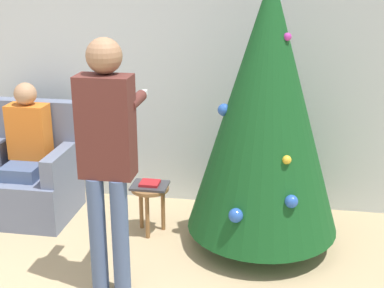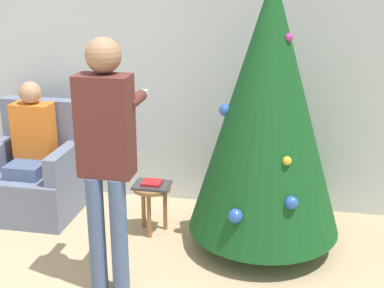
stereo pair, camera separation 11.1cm
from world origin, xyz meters
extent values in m
cube|color=silver|center=(0.00, 2.23, 1.35)|extent=(8.00, 0.06, 2.70)
cylinder|color=brown|center=(1.26, 1.45, 0.08)|extent=(0.10, 0.10, 0.16)
cone|color=#144C1E|center=(1.26, 1.45, 1.18)|extent=(1.23, 1.23, 2.04)
sphere|color=#B23399|center=(1.39, 1.37, 1.74)|extent=(0.06, 0.06, 0.06)
sphere|color=#2856B2|center=(1.09, 0.95, 0.49)|extent=(0.11, 0.11, 0.11)
sphere|color=gold|center=(1.43, 1.09, 0.89)|extent=(0.07, 0.07, 0.07)
sphere|color=#B23399|center=(1.58, 1.68, 0.94)|extent=(0.10, 0.10, 0.10)
sphere|color=#2856B2|center=(1.48, 1.01, 0.60)|extent=(0.10, 0.10, 0.10)
sphere|color=#2856B2|center=(0.94, 1.40, 1.16)|extent=(0.10, 0.10, 0.10)
cube|color=slate|center=(-0.87, 1.61, 0.21)|extent=(0.78, 0.72, 0.42)
cube|color=slate|center=(-0.87, 1.90, 0.73)|extent=(0.78, 0.14, 0.62)
cube|color=slate|center=(-0.54, 1.61, 0.55)|extent=(0.12, 0.65, 0.25)
cylinder|color=#475B84|center=(-0.97, 1.41, 0.21)|extent=(0.11, 0.11, 0.42)
cylinder|color=#475B84|center=(-0.77, 1.41, 0.21)|extent=(0.11, 0.11, 0.42)
cube|color=#475B84|center=(-0.87, 1.56, 0.48)|extent=(0.32, 0.40, 0.12)
cube|color=orange|center=(-0.87, 1.71, 0.79)|extent=(0.36, 0.20, 0.50)
sphere|color=tan|center=(-0.87, 1.71, 1.14)|extent=(0.20, 0.20, 0.20)
cylinder|color=#475B84|center=(0.16, 0.57, 0.44)|extent=(0.12, 0.12, 0.87)
cylinder|color=#475B84|center=(0.32, 0.57, 0.44)|extent=(0.12, 0.12, 0.87)
cube|color=#562823|center=(0.24, 0.63, 1.22)|extent=(0.36, 0.20, 0.69)
sphere|color=#936B4C|center=(0.24, 0.66, 1.68)|extent=(0.24, 0.24, 0.24)
cylinder|color=#562823|center=(0.08, 0.82, 1.36)|extent=(0.08, 0.30, 0.08)
cylinder|color=#562823|center=(0.39, 0.82, 1.36)|extent=(0.08, 0.30, 0.08)
cube|color=white|center=(0.39, 1.01, 1.36)|extent=(0.04, 0.14, 0.04)
cylinder|color=olive|center=(0.30, 1.49, 0.41)|extent=(0.33, 0.33, 0.03)
cylinder|color=olive|center=(0.30, 1.37, 0.20)|extent=(0.04, 0.04, 0.40)
cylinder|color=olive|center=(0.40, 1.54, 0.20)|extent=(0.04, 0.04, 0.40)
cylinder|color=olive|center=(0.21, 1.54, 0.20)|extent=(0.04, 0.04, 0.40)
cube|color=#38383D|center=(0.30, 1.49, 0.44)|extent=(0.31, 0.24, 0.02)
cube|color=#B21E23|center=(0.30, 1.49, 0.46)|extent=(0.16, 0.15, 0.02)
camera|label=1|loc=(1.36, -2.60, 2.25)|focal=50.00mm
camera|label=2|loc=(1.47, -2.58, 2.25)|focal=50.00mm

